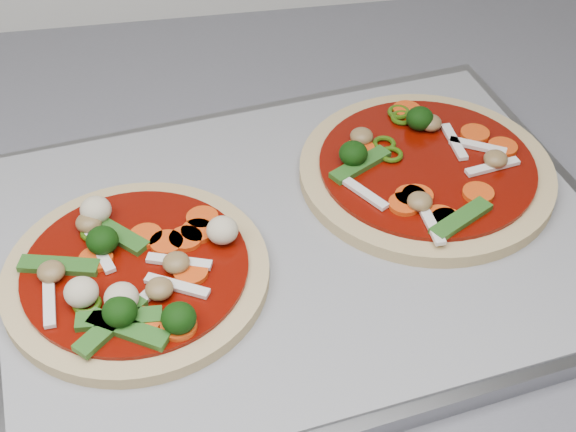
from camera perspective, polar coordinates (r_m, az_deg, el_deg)
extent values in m
cube|color=gray|center=(0.63, 0.91, -1.80)|extent=(0.53, 0.43, 0.02)
cube|color=gray|center=(0.63, 0.92, -1.22)|extent=(0.51, 0.40, 0.00)
cylinder|color=tan|center=(0.60, -10.71, -4.08)|extent=(0.26, 0.26, 0.01)
cylinder|color=maroon|center=(0.59, -10.80, -3.61)|extent=(0.22, 0.22, 0.00)
ellipsoid|color=#14330C|center=(0.60, -13.07, -1.70)|extent=(0.03, 0.03, 0.02)
cylinder|color=#DD581C|center=(0.60, -13.49, -3.00)|extent=(0.03, 0.03, 0.00)
ellipsoid|color=brown|center=(0.62, -13.98, -0.45)|extent=(0.02, 0.02, 0.01)
cube|color=#336824|center=(0.55, -11.29, -7.91)|extent=(0.06, 0.04, 0.00)
torus|color=#2E510B|center=(0.62, -13.65, -1.14)|extent=(0.02, 0.02, 0.00)
ellipsoid|color=#14330C|center=(0.55, -11.87, -6.66)|extent=(0.03, 0.03, 0.02)
cube|color=#336824|center=(0.60, -15.97, -3.40)|extent=(0.06, 0.03, 0.00)
cylinder|color=#DD581C|center=(0.61, -6.46, -1.09)|extent=(0.03, 0.03, 0.00)
cylinder|color=#DD581C|center=(0.60, -8.62, -1.90)|extent=(0.03, 0.03, 0.00)
ellipsoid|color=beige|center=(0.63, -13.51, 0.42)|extent=(0.03, 0.03, 0.02)
cylinder|color=#DD581C|center=(0.61, -10.07, -1.40)|extent=(0.03, 0.03, 0.00)
cube|color=#336824|center=(0.55, -12.49, -7.57)|extent=(0.05, 0.05, 0.00)
cube|color=#336824|center=(0.56, -11.93, -7.16)|extent=(0.06, 0.02, 0.00)
cylinder|color=#DD581C|center=(0.55, -10.27, -7.43)|extent=(0.04, 0.04, 0.00)
cylinder|color=#DD581C|center=(0.58, -6.92, -4.00)|extent=(0.03, 0.03, 0.00)
cube|color=white|center=(0.58, -16.62, -5.78)|extent=(0.01, 0.05, 0.00)
cylinder|color=#DD581C|center=(0.55, -7.78, -7.74)|extent=(0.03, 0.03, 0.00)
torus|color=#2E510B|center=(0.57, -14.10, -6.05)|extent=(0.03, 0.03, 0.00)
ellipsoid|color=brown|center=(0.59, -16.49, -3.82)|extent=(0.03, 0.03, 0.01)
cube|color=white|center=(0.56, -11.32, -6.74)|extent=(0.04, 0.04, 0.00)
cylinder|color=#DD581C|center=(0.62, -6.11, -0.16)|extent=(0.03, 0.03, 0.00)
cube|color=white|center=(0.60, -13.28, -2.43)|extent=(0.02, 0.05, 0.00)
ellipsoid|color=beige|center=(0.59, -4.69, -1.02)|extent=(0.02, 0.02, 0.02)
cylinder|color=#DD581C|center=(0.60, -7.28, -1.61)|extent=(0.03, 0.03, 0.00)
cube|color=#336824|center=(0.61, -12.15, -1.20)|extent=(0.05, 0.05, 0.00)
cube|color=white|center=(0.59, -7.75, -3.22)|extent=(0.05, 0.02, 0.00)
ellipsoid|color=brown|center=(0.56, -9.14, -5.13)|extent=(0.02, 0.02, 0.01)
ellipsoid|color=beige|center=(0.56, -11.76, -5.72)|extent=(0.03, 0.03, 0.02)
ellipsoid|color=brown|center=(0.58, -7.95, -3.30)|extent=(0.03, 0.03, 0.01)
cube|color=white|center=(0.57, -7.89, -4.94)|extent=(0.05, 0.03, 0.00)
ellipsoid|color=#14330C|center=(0.54, -7.77, -7.20)|extent=(0.03, 0.03, 0.02)
ellipsoid|color=beige|center=(0.57, -14.48, -5.26)|extent=(0.03, 0.03, 0.02)
cylinder|color=tan|center=(0.68, 9.79, 3.12)|extent=(0.22, 0.22, 0.01)
cylinder|color=maroon|center=(0.68, 9.87, 3.62)|extent=(0.19, 0.19, 0.00)
cylinder|color=#DD581C|center=(0.62, 10.79, -0.09)|extent=(0.03, 0.03, 0.00)
ellipsoid|color=brown|center=(0.69, 5.25, 5.67)|extent=(0.02, 0.02, 0.01)
cylinder|color=#DD581C|center=(0.70, 15.01, 4.74)|extent=(0.03, 0.03, 0.00)
ellipsoid|color=brown|center=(0.68, 14.55, 3.94)|extent=(0.03, 0.03, 0.01)
cylinder|color=#DD581C|center=(0.64, 9.19, 1.42)|extent=(0.03, 0.03, 0.00)
cube|color=white|center=(0.70, 11.73, 5.20)|extent=(0.01, 0.05, 0.00)
ellipsoid|color=brown|center=(0.63, 9.35, 1.03)|extent=(0.03, 0.03, 0.01)
torus|color=#2E510B|center=(0.68, 7.35, 4.36)|extent=(0.03, 0.03, 0.00)
cube|color=#336824|center=(0.66, 5.17, 3.66)|extent=(0.06, 0.04, 0.00)
cylinder|color=#DD581C|center=(0.73, 8.44, 7.47)|extent=(0.03, 0.03, 0.00)
ellipsoid|color=brown|center=(0.71, 10.09, 6.55)|extent=(0.03, 0.03, 0.01)
torus|color=#2E510B|center=(0.72, 8.11, 6.93)|extent=(0.02, 0.02, 0.00)
cylinder|color=#DD581C|center=(0.64, 8.71, 1.38)|extent=(0.03, 0.03, 0.00)
ellipsoid|color=#14330C|center=(0.66, 4.67, 4.45)|extent=(0.03, 0.03, 0.02)
ellipsoid|color=#14330C|center=(0.71, 9.36, 6.87)|extent=(0.03, 0.03, 0.02)
cube|color=white|center=(0.64, 5.40, 1.67)|extent=(0.03, 0.04, 0.00)
cube|color=white|center=(0.70, 13.34, 4.87)|extent=(0.05, 0.03, 0.00)
cube|color=white|center=(0.68, 14.34, 3.42)|extent=(0.05, 0.02, 0.00)
cylinder|color=#DD581C|center=(0.63, 8.27, 0.84)|extent=(0.03, 0.03, 0.00)
cylinder|color=#DD581C|center=(0.65, 13.37, 1.59)|extent=(0.03, 0.03, 0.00)
cylinder|color=#DD581C|center=(0.71, 13.15, 5.72)|extent=(0.04, 0.04, 0.00)
torus|color=#2E510B|center=(0.72, 7.88, 7.33)|extent=(0.03, 0.03, 0.00)
torus|color=#2E510B|center=(0.69, 6.85, 5.12)|extent=(0.03, 0.03, 0.00)
cylinder|color=#DD581C|center=(0.62, 11.25, -0.30)|extent=(0.04, 0.04, 0.00)
cylinder|color=#DD581C|center=(0.68, 5.14, 4.77)|extent=(0.03, 0.03, 0.00)
cube|color=#336824|center=(0.62, 12.21, -0.20)|extent=(0.06, 0.04, 0.00)
cube|color=white|center=(0.62, 10.08, -0.44)|extent=(0.01, 0.05, 0.00)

